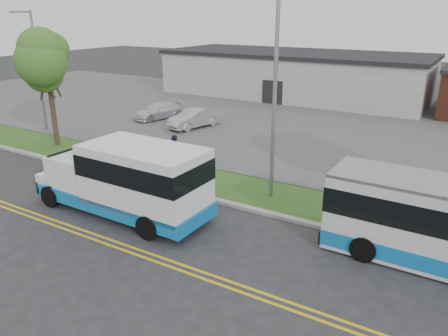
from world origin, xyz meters
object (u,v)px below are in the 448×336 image
Objects in this scene: shuttle_bus at (130,178)px; parked_car_a at (194,118)px; streetlight_near at (275,82)px; parked_car_b at (159,111)px; pedestrian at (175,152)px; tree_west at (47,63)px; streetlight_far at (37,66)px.

parked_car_a is (-5.96, 13.08, -0.87)m from shuttle_bus.
streetlight_near reaches higher than parked_car_b.
parked_car_b is at bearing -60.52° from pedestrian.
streetlight_near is 2.31× the size of parked_car_a.
tree_west is 1.67× the size of parked_car_b.
streetlight_far reaches higher than shuttle_bus.
streetlight_near is at bearing -8.05° from streetlight_far.
streetlight_near is 19.20m from streetlight_far.
parked_car_b is (4.91, 6.75, -3.78)m from streetlight_far.
streetlight_near is 1.17× the size of shuttle_bus.
shuttle_bus is at bearing 94.75° from pedestrian.
parked_car_b is at bearing 84.24° from tree_west.
pedestrian is (13.07, -1.93, -3.44)m from streetlight_far.
streetlight_far is at bearing 171.95° from streetlight_near.
tree_west is 3.71× the size of pedestrian.
streetlight_far is 13.65m from pedestrian.
shuttle_bus is 5.61m from pedestrian.
shuttle_bus is (-4.16, -4.54, -3.58)m from streetlight_near.
tree_west reaches higher than parked_car_a.
tree_west is 0.86× the size of streetlight_far.
shuttle_bus reaches higher than parked_car_a.
shuttle_bus is 4.35× the size of pedestrian.
parked_car_b is at bearing 54.01° from streetlight_far.
pedestrian is at bearing -28.74° from parked_car_b.
pedestrian is at bearing 109.09° from shuttle_bus.
pedestrian is at bearing 1.78° from tree_west.
streetlight_near is (15.00, -0.47, 0.11)m from tree_west.
parked_car_b is at bearing -177.69° from parked_car_a.
streetlight_near is at bearing -25.11° from parked_car_a.
shuttle_bus is (10.84, -5.01, -3.47)m from tree_west.
parked_car_a is at bearing 5.29° from parked_car_b.
streetlight_near is at bearing 48.07° from shuttle_bus.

